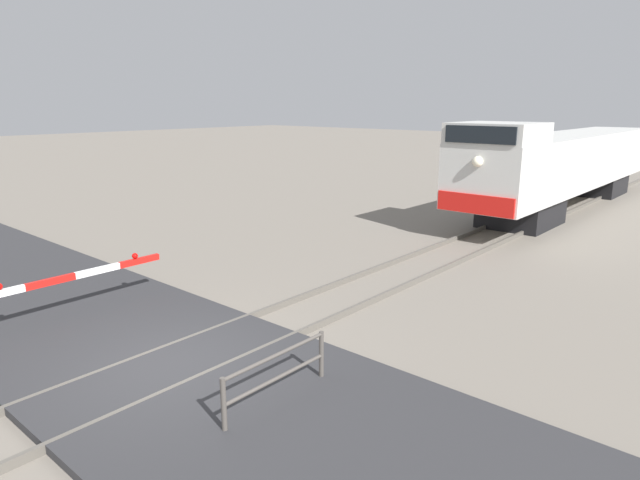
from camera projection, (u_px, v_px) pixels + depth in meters
ground_plane at (171, 371)px, 9.73m from camera, size 160.00×160.00×0.00m
rail_track_left at (148, 356)px, 10.17m from camera, size 0.08×80.00×0.15m
rail_track_right at (195, 380)px, 9.26m from camera, size 0.08×80.00×0.15m
road_surface at (171, 368)px, 9.72m from camera, size 36.00×4.98×0.14m
locomotive at (565, 163)px, 24.40m from camera, size 2.83×18.57×4.00m
guard_railing at (277, 373)px, 8.40m from camera, size 0.08×2.17×0.95m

